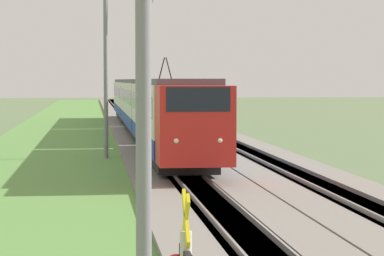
{
  "coord_description": "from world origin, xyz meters",
  "views": [
    {
      "loc": [
        -8.02,
        3.68,
        4.07
      ],
      "look_at": [
        25.31,
        0.0,
        2.29
      ],
      "focal_mm": 85.0,
      "sensor_mm": 36.0,
      "label": 1
    }
  ],
  "objects": [
    {
      "name": "catenary_mast_mid",
      "position": [
        37.91,
        2.92,
        4.76
      ],
      "size": [
        0.22,
        2.56,
        9.23
      ],
      "color": "slate",
      "rests_on": "ground"
    },
    {
      "name": "ballast_main",
      "position": [
        50.0,
        0.0,
        0.15
      ],
      "size": [
        240.0,
        4.4,
        0.3
      ],
      "color": "gray",
      "rests_on": "ground"
    },
    {
      "name": "track_adjacent",
      "position": [
        50.0,
        -4.49,
        0.16
      ],
      "size": [
        240.0,
        1.57,
        0.45
      ],
      "color": "#4C4238",
      "rests_on": "ground"
    },
    {
      "name": "ballast_adjacent",
      "position": [
        50.0,
        -4.49,
        0.15
      ],
      "size": [
        240.0,
        4.4,
        0.3
      ],
      "color": "gray",
      "rests_on": "ground"
    },
    {
      "name": "passenger_train",
      "position": [
        55.23,
        0.0,
        2.45
      ],
      "size": [
        63.33,
        2.83,
        5.2
      ],
      "rotation": [
        0.0,
        0.0,
        3.14
      ],
      "color": "red",
      "rests_on": "ground"
    },
    {
      "name": "track_main",
      "position": [
        50.0,
        0.0,
        0.16
      ],
      "size": [
        240.0,
        1.57,
        0.45
      ],
      "color": "#4C4238",
      "rests_on": "ground"
    },
    {
      "name": "catenary_mast_near",
      "position": [
        4.5,
        2.92,
        4.72
      ],
      "size": [
        0.22,
        2.56,
        9.15
      ],
      "color": "slate",
      "rests_on": "ground"
    },
    {
      "name": "grass_verge",
      "position": [
        50.0,
        5.93,
        0.06
      ],
      "size": [
        240.0,
        8.31,
        0.12
      ],
      "color": "#5B8E42",
      "rests_on": "ground"
    }
  ]
}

